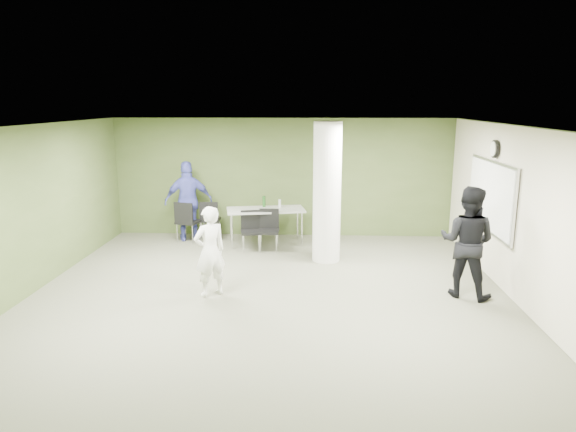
{
  "coord_description": "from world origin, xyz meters",
  "views": [
    {
      "loc": [
        0.7,
        -8.08,
        3.17
      ],
      "look_at": [
        0.27,
        1.0,
        1.14
      ],
      "focal_mm": 32.0,
      "sensor_mm": 36.0,
      "label": 1
    }
  ],
  "objects_px": {
    "folding_table": "(266,211)",
    "woman_white": "(210,251)",
    "chair_back_left": "(187,219)",
    "man_blue": "(189,201)",
    "man_black": "(467,242)"
  },
  "relations": [
    {
      "from": "folding_table",
      "to": "woman_white",
      "type": "bearing_deg",
      "value": -112.3
    },
    {
      "from": "chair_back_left",
      "to": "man_blue",
      "type": "relative_size",
      "value": 0.52
    },
    {
      "from": "chair_back_left",
      "to": "man_black",
      "type": "xyz_separation_m",
      "value": [
        5.41,
        -3.07,
        0.37
      ]
    },
    {
      "from": "woman_white",
      "to": "man_black",
      "type": "xyz_separation_m",
      "value": [
        4.22,
        0.18,
        0.17
      ]
    },
    {
      "from": "folding_table",
      "to": "man_blue",
      "type": "height_order",
      "value": "man_blue"
    },
    {
      "from": "man_blue",
      "to": "woman_white",
      "type": "bearing_deg",
      "value": 93.26
    },
    {
      "from": "woman_white",
      "to": "man_blue",
      "type": "bearing_deg",
      "value": -108.14
    },
    {
      "from": "folding_table",
      "to": "chair_back_left",
      "type": "bearing_deg",
      "value": 167.13
    },
    {
      "from": "chair_back_left",
      "to": "man_black",
      "type": "distance_m",
      "value": 6.23
    },
    {
      "from": "man_black",
      "to": "man_blue",
      "type": "bearing_deg",
      "value": -2.4
    },
    {
      "from": "folding_table",
      "to": "man_blue",
      "type": "bearing_deg",
      "value": 161.06
    },
    {
      "from": "folding_table",
      "to": "man_black",
      "type": "distance_m",
      "value": 4.68
    },
    {
      "from": "chair_back_left",
      "to": "woman_white",
      "type": "distance_m",
      "value": 3.47
    },
    {
      "from": "chair_back_left",
      "to": "woman_white",
      "type": "xyz_separation_m",
      "value": [
        1.19,
        -3.25,
        0.2
      ]
    },
    {
      "from": "woman_white",
      "to": "man_blue",
      "type": "height_order",
      "value": "man_blue"
    }
  ]
}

